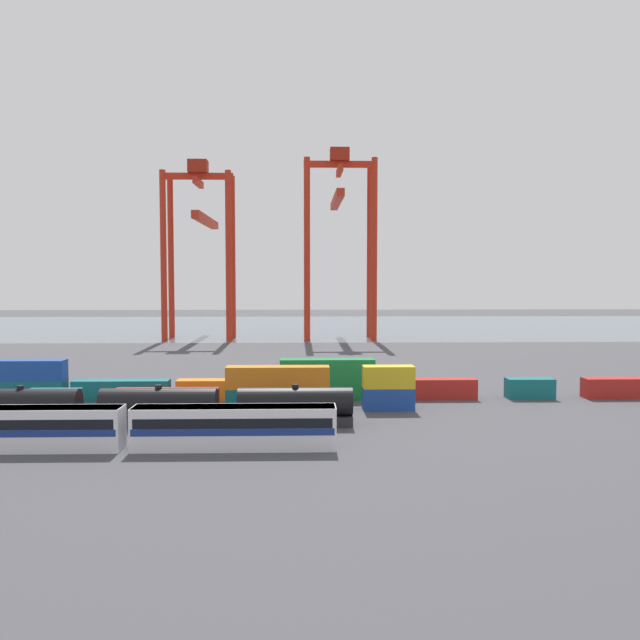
{
  "coord_description": "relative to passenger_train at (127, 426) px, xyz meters",
  "views": [
    {
      "loc": [
        -0.93,
        -79.84,
        15.57
      ],
      "look_at": [
        2.12,
        30.76,
        8.66
      ],
      "focal_mm": 38.01,
      "sensor_mm": 36.0,
      "label": 1
    }
  ],
  "objects": [
    {
      "name": "shipping_container_2",
      "position": [
        13.01,
        17.91,
        -0.84
      ],
      "size": [
        12.1,
        2.44,
        2.6
      ],
      "primitive_type": "cube",
      "color": "#146066",
      "rests_on": "ground_plane"
    },
    {
      "name": "shipping_container_6",
      "position": [
        -20.2,
        24.87,
        -0.84
      ],
      "size": [
        12.1,
        2.44,
        2.6
      ],
      "primitive_type": "cube",
      "color": "#146066",
      "rests_on": "ground_plane"
    },
    {
      "name": "shipping_container_5",
      "position": [
        26.05,
        17.91,
        1.76
      ],
      "size": [
        6.04,
        2.44,
        2.6
      ],
      "primitive_type": "cube",
      "color": "gold",
      "rests_on": "shipping_container_4"
    },
    {
      "name": "gantry_crane_west",
      "position": [
        -10.03,
        114.26,
        24.96
      ],
      "size": [
        17.52,
        38.29,
        44.99
      ],
      "color": "red",
      "rests_on": "ground_plane"
    },
    {
      "name": "gantry_crane_central",
      "position": [
        25.48,
        113.7,
        27.37
      ],
      "size": [
        18.12,
        36.21,
        48.11
      ],
      "color": "red",
      "rests_on": "ground_plane"
    },
    {
      "name": "shipping_container_8",
      "position": [
        -7.09,
        24.87,
        -0.84
      ],
      "size": [
        12.1,
        2.44,
        2.6
      ],
      "primitive_type": "cube",
      "color": "#146066",
      "rests_on": "ground_plane"
    },
    {
      "name": "shipping_container_7",
      "position": [
        -20.2,
        24.87,
        1.76
      ],
      "size": [
        12.1,
        2.44,
        2.6
      ],
      "primitive_type": "cube",
      "color": "#1C4299",
      "rests_on": "shipping_container_6"
    },
    {
      "name": "shipping_container_3",
      "position": [
        13.01,
        17.91,
        1.76
      ],
      "size": [
        12.1,
        2.44,
        2.6
      ],
      "primitive_type": "cube",
      "color": "orange",
      "rests_on": "shipping_container_2"
    },
    {
      "name": "shipping_container_0",
      "position": [
        -13.07,
        17.91,
        -0.84
      ],
      "size": [
        6.04,
        2.44,
        2.6
      ],
      "primitive_type": "cube",
      "color": "#146066",
      "rests_on": "ground_plane"
    },
    {
      "name": "shipping_container_10",
      "position": [
        19.11,
        24.87,
        -0.84
      ],
      "size": [
        12.1,
        2.44,
        2.6
      ],
      "primitive_type": "cube",
      "color": "#197538",
      "rests_on": "ground_plane"
    },
    {
      "name": "shipping_container_1",
      "position": [
        -0.03,
        17.91,
        -0.84
      ],
      "size": [
        12.1,
        2.44,
        2.6
      ],
      "primitive_type": "cube",
      "color": "#AD211C",
      "rests_on": "ground_plane"
    },
    {
      "name": "freight_tank_row",
      "position": [
        0.87,
        9.37,
        -0.05
      ],
      "size": [
        40.54,
        2.96,
        4.42
      ],
      "color": "#232326",
      "rests_on": "ground_plane"
    },
    {
      "name": "shipping_container_4",
      "position": [
        26.05,
        17.91,
        -0.84
      ],
      "size": [
        6.04,
        2.44,
        2.6
      ],
      "primitive_type": "cube",
      "color": "#1C4299",
      "rests_on": "ground_plane"
    },
    {
      "name": "shipping_container_11",
      "position": [
        19.11,
        24.87,
        1.76
      ],
      "size": [
        12.1,
        2.44,
        2.6
      ],
      "primitive_type": "cube",
      "color": "#197538",
      "rests_on": "shipping_container_10"
    },
    {
      "name": "harbour_water",
      "position": [
        16.72,
        155.6,
        -2.14
      ],
      "size": [
        400.0,
        110.0,
        0.01
      ],
      "primitive_type": "cube",
      "color": "slate",
      "rests_on": "ground_plane"
    },
    {
      "name": "passenger_train",
      "position": [
        0.0,
        0.0,
        0.0
      ],
      "size": [
        37.84,
        3.14,
        3.9
      ],
      "color": "silver",
      "rests_on": "ground_plane"
    },
    {
      "name": "shipping_container_12",
      "position": [
        32.21,
        24.87,
        -0.84
      ],
      "size": [
        12.1,
        2.44,
        2.6
      ],
      "primitive_type": "cube",
      "color": "#AD211C",
      "rests_on": "ground_plane"
    },
    {
      "name": "shipping_container_13",
      "position": [
        45.31,
        24.87,
        -0.84
      ],
      "size": [
        6.04,
        2.44,
        2.6
      ],
      "primitive_type": "cube",
      "color": "#146066",
      "rests_on": "ground_plane"
    },
    {
      "name": "shipping_container_9",
      "position": [
        6.01,
        24.87,
        -0.84
      ],
      "size": [
        12.1,
        2.44,
        2.6
      ],
      "primitive_type": "cube",
      "color": "orange",
      "rests_on": "ground_plane"
    },
    {
      "name": "shipping_container_14",
      "position": [
        58.41,
        24.87,
        -0.84
      ],
      "size": [
        12.1,
        2.44,
        2.6
      ],
      "primitive_type": "cube",
      "color": "#AD211C",
      "rests_on": "ground_plane"
    },
    {
      "name": "ground_plane",
      "position": [
        16.72,
        58.81,
        -2.14
      ],
      "size": [
        420.0,
        420.0,
        0.0
      ],
      "primitive_type": "plane",
      "color": "#424247"
    }
  ]
}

